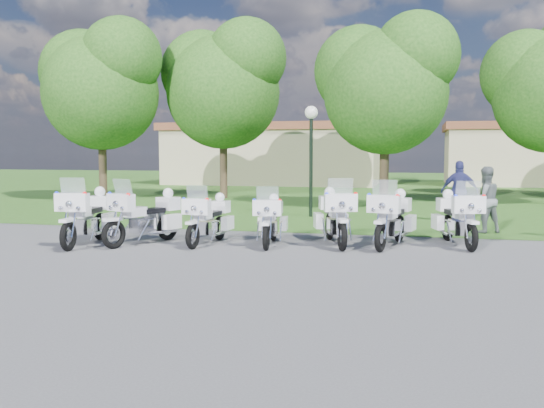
% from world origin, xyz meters
% --- Properties ---
extents(ground, '(100.00, 100.00, 0.00)m').
position_xyz_m(ground, '(0.00, 0.00, 0.00)').
color(ground, '#4F4F53').
rests_on(ground, ground).
extents(grass_lawn, '(100.00, 48.00, 0.01)m').
position_xyz_m(grass_lawn, '(0.00, 27.00, 0.00)').
color(grass_lawn, '#355D1D').
rests_on(grass_lawn, ground).
extents(motorcycle_0, '(0.97, 2.45, 1.65)m').
position_xyz_m(motorcycle_0, '(-4.02, -0.15, 0.69)').
color(motorcycle_0, black).
rests_on(motorcycle_0, ground).
extents(motorcycle_1, '(1.34, 2.26, 1.61)m').
position_xyz_m(motorcycle_1, '(-2.69, 0.30, 0.67)').
color(motorcycle_1, black).
rests_on(motorcycle_1, ground).
extents(motorcycle_2, '(0.81, 2.17, 1.46)m').
position_xyz_m(motorcycle_2, '(-1.21, 0.65, 0.61)').
color(motorcycle_2, black).
rests_on(motorcycle_2, ground).
extents(motorcycle_3, '(0.87, 2.15, 1.45)m').
position_xyz_m(motorcycle_3, '(0.28, 0.86, 0.60)').
color(motorcycle_3, black).
rests_on(motorcycle_3, ground).
extents(motorcycle_4, '(1.26, 2.36, 1.64)m').
position_xyz_m(motorcycle_4, '(1.76, 1.27, 0.68)').
color(motorcycle_4, black).
rests_on(motorcycle_4, ground).
extents(motorcycle_5, '(1.10, 2.37, 1.61)m').
position_xyz_m(motorcycle_5, '(3.12, 1.33, 0.67)').
color(motorcycle_5, black).
rests_on(motorcycle_5, ground).
extents(motorcycle_6, '(1.16, 2.30, 1.58)m').
position_xyz_m(motorcycle_6, '(4.62, 1.82, 0.66)').
color(motorcycle_6, black).
rests_on(motorcycle_6, ground).
extents(lamp_post, '(0.44, 0.44, 3.76)m').
position_xyz_m(lamp_post, '(0.14, 7.16, 2.87)').
color(lamp_post, black).
rests_on(lamp_post, ground).
extents(tree_0, '(6.13, 5.23, 8.17)m').
position_xyz_m(tree_0, '(-10.47, 12.09, 5.40)').
color(tree_0, '#38281C').
rests_on(tree_0, ground).
extents(tree_1, '(6.26, 5.34, 8.35)m').
position_xyz_m(tree_1, '(-5.39, 14.37, 5.52)').
color(tree_1, '#38281C').
rests_on(tree_1, ground).
extents(tree_2, '(5.63, 4.81, 7.51)m').
position_xyz_m(tree_2, '(2.33, 11.05, 4.97)').
color(tree_2, '#38281C').
rests_on(tree_2, ground).
extents(building_west, '(14.56, 8.32, 4.10)m').
position_xyz_m(building_west, '(-6.00, 28.00, 2.07)').
color(building_west, '#C4B78E').
rests_on(building_west, ground).
extents(building_east, '(11.44, 7.28, 4.10)m').
position_xyz_m(building_east, '(11.00, 30.00, 2.07)').
color(building_east, '#C4B78E').
rests_on(building_east, ground).
extents(bystander_b, '(1.09, 0.99, 1.82)m').
position_xyz_m(bystander_b, '(5.48, 4.25, 0.91)').
color(bystander_b, slate).
rests_on(bystander_b, ground).
extents(bystander_c, '(1.14, 0.48, 1.93)m').
position_xyz_m(bystander_c, '(4.98, 6.81, 0.97)').
color(bystander_c, navy).
rests_on(bystander_c, ground).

